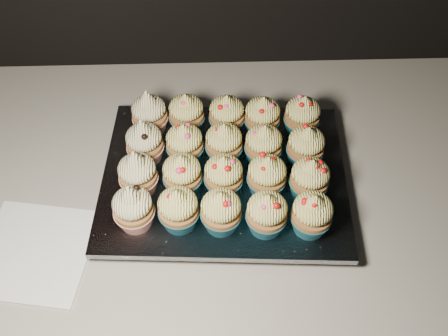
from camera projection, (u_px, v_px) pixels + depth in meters
cabinet at (213, 287)px, 1.25m from camera, size 2.40×0.60×0.86m
worktop at (209, 179)px, 0.90m from camera, size 2.44×0.64×0.04m
napkin at (35, 252)px, 0.78m from camera, size 0.20×0.20×0.00m
baking_tray at (224, 182)px, 0.86m from camera, size 0.39×0.31×0.02m
foil_lining at (224, 176)px, 0.84m from camera, size 0.42×0.34×0.01m
cupcake_0 at (133, 208)px, 0.75m from camera, size 0.06×0.06×0.10m
cupcake_1 at (178, 209)px, 0.75m from camera, size 0.06×0.06×0.08m
cupcake_2 at (221, 211)px, 0.75m from camera, size 0.06×0.06×0.08m
cupcake_3 at (267, 213)px, 0.75m from camera, size 0.06×0.06×0.08m
cupcake_4 at (312, 214)px, 0.74m from camera, size 0.06×0.06×0.08m
cupcake_5 at (138, 174)px, 0.79m from camera, size 0.06×0.06×0.10m
cupcake_6 at (182, 175)px, 0.79m from camera, size 0.06×0.06×0.08m
cupcake_7 at (224, 176)px, 0.79m from camera, size 0.06×0.06×0.08m
cupcake_8 at (267, 176)px, 0.79m from camera, size 0.06×0.06×0.08m
cupcake_9 at (309, 179)px, 0.79m from camera, size 0.06×0.06×0.08m
cupcake_10 at (144, 142)px, 0.83m from camera, size 0.06×0.06×0.10m
cupcake_11 at (185, 144)px, 0.83m from camera, size 0.06×0.06×0.08m
cupcake_12 at (224, 143)px, 0.83m from camera, size 0.06×0.06×0.08m
cupcake_13 at (263, 145)px, 0.83m from camera, size 0.06×0.06×0.08m
cupcake_14 at (306, 147)px, 0.83m from camera, size 0.06×0.06×0.08m
cupcake_15 at (149, 114)px, 0.87m from camera, size 0.06×0.06×0.10m
cupcake_16 at (187, 114)px, 0.88m from camera, size 0.06×0.06×0.08m
cupcake_17 at (227, 115)px, 0.87m from camera, size 0.06×0.06×0.08m
cupcake_18 at (262, 117)px, 0.87m from camera, size 0.06×0.06×0.08m
cupcake_19 at (302, 116)px, 0.87m from camera, size 0.06×0.06×0.08m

